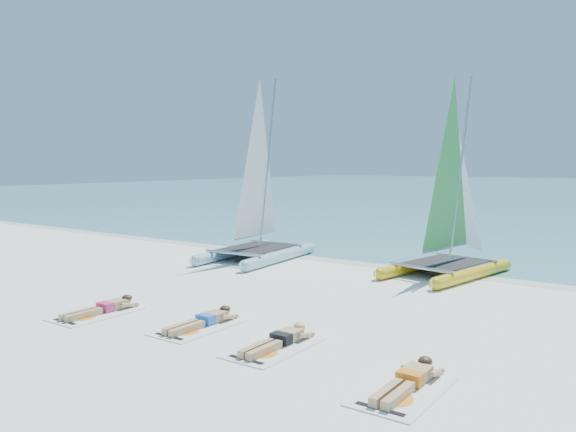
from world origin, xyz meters
name	(u,v)px	position (x,y,z in m)	size (l,w,h in m)	color
ground	(281,298)	(0.00, 0.00, 0.00)	(140.00, 140.00, 0.00)	white
wet_sand_strip	(381,264)	(0.00, 5.50, 0.00)	(140.00, 1.40, 0.01)	silver
catamaran_blue	(258,203)	(-3.84, 3.97, 1.89)	(2.64, 4.83, 6.34)	#AAD0E0
catamaran_yellow	(455,209)	(2.36, 5.37, 1.88)	(2.88, 4.81, 5.97)	yellow
towel_a	(96,314)	(-2.34, -3.51, 0.01)	(1.00, 1.85, 0.02)	white
sunbather_a	(104,307)	(-2.34, -3.32, 0.12)	(0.37, 1.73, 0.26)	tan
towel_b	(198,327)	(0.12, -2.97, 0.01)	(1.00, 1.85, 0.02)	white
sunbather_b	(204,320)	(0.12, -2.77, 0.12)	(0.37, 1.73, 0.26)	tan
towel_c	(273,348)	(2.08, -3.10, 0.01)	(1.00, 1.85, 0.02)	white
sunbather_c	(280,339)	(2.08, -2.90, 0.12)	(0.37, 1.73, 0.26)	tan
towel_d	(403,391)	(4.69, -3.52, 0.01)	(1.00, 1.85, 0.02)	white
sunbather_d	(409,379)	(4.69, -3.33, 0.12)	(0.37, 1.73, 0.26)	tan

